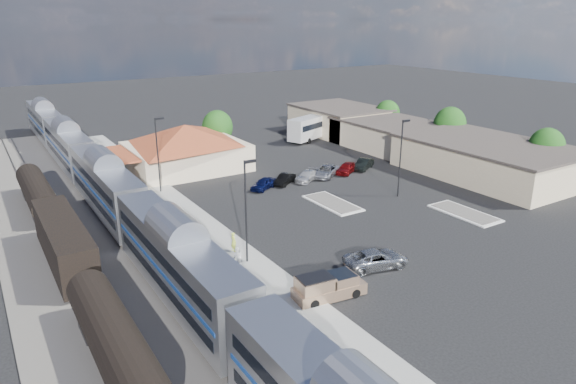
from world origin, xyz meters
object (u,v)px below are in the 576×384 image
station_depot (185,147)px  suv (376,259)px  pickup_truck (329,287)px  coach_bus (315,125)px

station_depot → suv: size_ratio=3.35×
station_depot → pickup_truck: size_ratio=3.26×
station_depot → coach_bus: station_depot is taller
station_depot → coach_bus: size_ratio=1.43×
suv → coach_bus: bearing=-16.3°
station_depot → coach_bus: 26.74m
suv → coach_bus: size_ratio=0.43×
suv → pickup_truck: bearing=119.3°
station_depot → suv: (2.29, -36.39, -2.37)m
suv → coach_bus: (23.70, 42.65, 1.58)m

